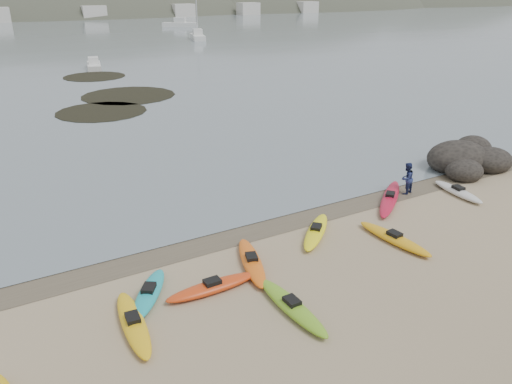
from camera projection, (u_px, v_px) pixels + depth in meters
ground at (256, 224)px, 21.87m from camera, size 600.00×600.00×0.00m
wet_sand at (259, 226)px, 21.63m from camera, size 60.00×60.00×0.00m
kayaks at (291, 259)px, 18.73m from camera, size 21.93×8.52×0.34m
person_east at (407, 178)px, 24.71m from camera, size 0.91×0.78×1.62m
rock_cluster at (467, 163)px, 28.53m from camera, size 5.41×4.00×1.89m
kelp_mats at (111, 94)px, 47.78m from camera, size 11.88×24.68×0.04m
moored_boats at (27, 39)px, 90.65m from camera, size 88.18×63.63×1.27m
far_hills at (99, 54)px, 201.14m from camera, size 550.00×135.00×80.00m
far_town at (15, 15)px, 139.69m from camera, size 199.00×5.00×4.00m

